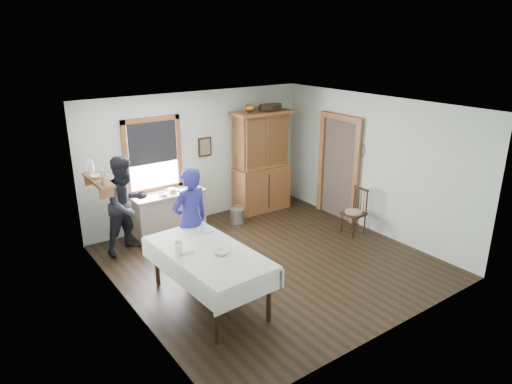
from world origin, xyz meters
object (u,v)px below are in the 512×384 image
Objects in this scene: china_hutch at (262,162)px; pail at (237,216)px; figure_dark at (127,208)px; woman_blue at (191,225)px; spindle_chair at (354,211)px; work_counter at (169,212)px; dining_table at (209,276)px; wicker_basket at (250,209)px.

pail is at bearing -156.13° from china_hutch.
woman_blue is at bearing -83.60° from figure_dark.
china_hutch reaches higher than spindle_chair.
woman_blue is at bearing -143.57° from pail.
figure_dark is (-3.89, 1.85, 0.36)m from spindle_chair.
work_counter is at bearing 138.51° from spindle_chair.
spindle_chair is at bearing -69.79° from china_hutch.
work_counter is at bearing -179.17° from china_hutch.
work_counter is 3.66m from spindle_chair.
dining_table is 3.59m from spindle_chair.
figure_dark reaches higher than wicker_basket.
woman_blue reaches higher than work_counter.
wicker_basket is at bearing 27.90° from pail.
work_counter reaches higher than pail.
china_hutch is 1.08m from wicker_basket.
pail is 2.41m from figure_dark.
china_hutch is 3.10m from woman_blue.
figure_dark reaches higher than dining_table.
woman_blue is 1.01× the size of figure_dark.
spindle_chair is 2.60× the size of wicker_basket.
dining_table is at bearing -135.40° from china_hutch.
wicker_basket is 0.22× the size of figure_dark.
china_hutch is 1.07× the size of dining_table.
figure_dark is (-2.31, 0.06, 0.68)m from pail.
china_hutch is at bearing 21.57° from pail.
china_hutch reaches higher than work_counter.
work_counter is 0.86× the size of woman_blue.
china_hutch is 3.94m from dining_table.
pail is at bearing 48.76° from dining_table.
dining_table is (-2.87, -2.61, -0.70)m from china_hutch.
work_counter is at bearing 175.62° from wicker_basket.
figure_dark reaches higher than work_counter.
pail is 0.18× the size of figure_dark.
china_hutch is 3.23m from figure_dark.
wicker_basket is (2.49, 2.53, -0.31)m from dining_table.
wicker_basket is (1.85, -0.14, -0.31)m from work_counter.
spindle_chair is 4.33m from figure_dark.
pail is at bearing 126.86° from spindle_chair.
china_hutch is at bearing -11.78° from figure_dark.
figure_dark is at bearing 98.12° from dining_table.
china_hutch is 1.35m from pail.
figure_dark is (-2.82, -0.20, 0.72)m from wicker_basket.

